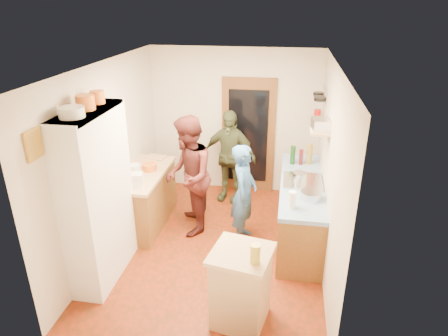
% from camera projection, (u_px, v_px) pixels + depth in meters
% --- Properties ---
extents(floor, '(3.00, 4.00, 0.02)m').
position_uv_depth(floor, '(215.00, 246.00, 5.85)').
color(floor, maroon).
rests_on(floor, ground).
extents(ceiling, '(3.00, 4.00, 0.02)m').
position_uv_depth(ceiling, '(213.00, 64.00, 4.81)').
color(ceiling, silver).
rests_on(ceiling, ground).
extents(wall_back, '(3.00, 0.02, 2.60)m').
position_uv_depth(wall_back, '(235.00, 122.00, 7.15)').
color(wall_back, beige).
rests_on(wall_back, ground).
extents(wall_front, '(3.00, 0.02, 2.60)m').
position_uv_depth(wall_front, '(172.00, 251.00, 3.51)').
color(wall_front, beige).
rests_on(wall_front, ground).
extents(wall_left, '(0.02, 4.00, 2.60)m').
position_uv_depth(wall_left, '(108.00, 158.00, 5.56)').
color(wall_left, beige).
rests_on(wall_left, ground).
extents(wall_right, '(0.02, 4.00, 2.60)m').
position_uv_depth(wall_right, '(330.00, 172.00, 5.11)').
color(wall_right, beige).
rests_on(wall_right, ground).
extents(door_frame, '(0.95, 0.06, 2.10)m').
position_uv_depth(door_frame, '(248.00, 136.00, 7.18)').
color(door_frame, brown).
rests_on(door_frame, ground).
extents(door_glass, '(0.70, 0.02, 1.70)m').
position_uv_depth(door_glass, '(248.00, 137.00, 7.15)').
color(door_glass, black).
rests_on(door_glass, door_frame).
extents(hutch_body, '(0.40, 1.20, 2.20)m').
position_uv_depth(hutch_body, '(98.00, 198.00, 4.88)').
color(hutch_body, white).
rests_on(hutch_body, ground).
extents(hutch_top_shelf, '(0.40, 1.14, 0.04)m').
position_uv_depth(hutch_top_shelf, '(86.00, 112.00, 4.45)').
color(hutch_top_shelf, white).
rests_on(hutch_top_shelf, hutch_body).
extents(plate_stack, '(0.27, 0.27, 0.11)m').
position_uv_depth(plate_stack, '(72.00, 112.00, 4.16)').
color(plate_stack, white).
rests_on(plate_stack, hutch_top_shelf).
extents(orange_pot_a, '(0.21, 0.21, 0.17)m').
position_uv_depth(orange_pot_a, '(85.00, 102.00, 4.42)').
color(orange_pot_a, orange).
rests_on(orange_pot_a, hutch_top_shelf).
extents(orange_pot_b, '(0.17, 0.17, 0.15)m').
position_uv_depth(orange_pot_b, '(97.00, 97.00, 4.69)').
color(orange_pot_b, orange).
rests_on(orange_pot_b, hutch_top_shelf).
extents(left_counter_base, '(0.60, 1.40, 0.85)m').
position_uv_depth(left_counter_base, '(145.00, 200.00, 6.27)').
color(left_counter_base, brown).
rests_on(left_counter_base, ground).
extents(left_counter_top, '(0.64, 1.44, 0.05)m').
position_uv_depth(left_counter_top, '(143.00, 174.00, 6.09)').
color(left_counter_top, tan).
rests_on(left_counter_top, left_counter_base).
extents(toaster, '(0.29, 0.23, 0.19)m').
position_uv_depth(toaster, '(134.00, 180.00, 5.60)').
color(toaster, white).
rests_on(toaster, left_counter_top).
extents(kettle, '(0.20, 0.20, 0.20)m').
position_uv_depth(kettle, '(134.00, 171.00, 5.88)').
color(kettle, white).
rests_on(kettle, left_counter_top).
extents(orange_bowl, '(0.26, 0.26, 0.10)m').
position_uv_depth(orange_bowl, '(150.00, 167.00, 6.14)').
color(orange_bowl, orange).
rests_on(orange_bowl, left_counter_top).
extents(chopping_board, '(0.33, 0.27, 0.02)m').
position_uv_depth(chopping_board, '(156.00, 157.00, 6.61)').
color(chopping_board, tan).
rests_on(chopping_board, left_counter_top).
extents(right_counter_base, '(0.60, 2.20, 0.84)m').
position_uv_depth(right_counter_base, '(300.00, 211.00, 5.96)').
color(right_counter_base, brown).
rests_on(right_counter_base, ground).
extents(right_counter_top, '(0.62, 2.22, 0.06)m').
position_uv_depth(right_counter_top, '(302.00, 184.00, 5.78)').
color(right_counter_top, '#2058AE').
rests_on(right_counter_top, right_counter_base).
extents(hob, '(0.55, 0.58, 0.04)m').
position_uv_depth(hob, '(302.00, 181.00, 5.74)').
color(hob, silver).
rests_on(hob, right_counter_top).
extents(pot_on_hob, '(0.20, 0.20, 0.13)m').
position_uv_depth(pot_on_hob, '(299.00, 177.00, 5.68)').
color(pot_on_hob, silver).
rests_on(pot_on_hob, hob).
extents(bottle_a, '(0.08, 0.08, 0.30)m').
position_uv_depth(bottle_a, '(293.00, 155.00, 6.33)').
color(bottle_a, '#143F14').
rests_on(bottle_a, right_counter_top).
extents(bottle_b, '(0.07, 0.07, 0.25)m').
position_uv_depth(bottle_b, '(301.00, 157.00, 6.32)').
color(bottle_b, '#591419').
rests_on(bottle_b, right_counter_top).
extents(bottle_c, '(0.10, 0.10, 0.33)m').
position_uv_depth(bottle_c, '(309.00, 154.00, 6.32)').
color(bottle_c, olive).
rests_on(bottle_c, right_counter_top).
extents(paper_towel, '(0.13, 0.13, 0.23)m').
position_uv_depth(paper_towel, '(292.00, 200.00, 5.01)').
color(paper_towel, white).
rests_on(paper_towel, right_counter_top).
extents(mixing_bowl, '(0.34, 0.34, 0.11)m').
position_uv_depth(mixing_bowl, '(311.00, 195.00, 5.26)').
color(mixing_bowl, silver).
rests_on(mixing_bowl, right_counter_top).
extents(island_base, '(0.64, 0.64, 0.86)m').
position_uv_depth(island_base, '(241.00, 289.00, 4.36)').
color(island_base, tan).
rests_on(island_base, ground).
extents(island_top, '(0.73, 0.73, 0.05)m').
position_uv_depth(island_top, '(241.00, 254.00, 4.17)').
color(island_top, tan).
rests_on(island_top, island_base).
extents(cutting_board, '(0.40, 0.34, 0.02)m').
position_uv_depth(cutting_board, '(238.00, 250.00, 4.23)').
color(cutting_board, white).
rests_on(cutting_board, island_top).
extents(oil_jar, '(0.12, 0.12, 0.21)m').
position_uv_depth(oil_jar, '(255.00, 254.00, 3.96)').
color(oil_jar, '#AD9E2D').
rests_on(oil_jar, island_top).
extents(pan_rail, '(0.02, 0.65, 0.02)m').
position_uv_depth(pan_rail, '(324.00, 88.00, 6.20)').
color(pan_rail, silver).
rests_on(pan_rail, wall_right).
extents(pan_hang_a, '(0.18, 0.18, 0.05)m').
position_uv_depth(pan_hang_a, '(320.00, 99.00, 6.10)').
color(pan_hang_a, black).
rests_on(pan_hang_a, pan_rail).
extents(pan_hang_b, '(0.16, 0.16, 0.05)m').
position_uv_depth(pan_hang_b, '(319.00, 97.00, 6.29)').
color(pan_hang_b, black).
rests_on(pan_hang_b, pan_rail).
extents(pan_hang_c, '(0.17, 0.17, 0.05)m').
position_uv_depth(pan_hang_c, '(318.00, 94.00, 6.47)').
color(pan_hang_c, black).
rests_on(pan_hang_c, pan_rail).
extents(wall_shelf, '(0.26, 0.42, 0.03)m').
position_uv_depth(wall_shelf, '(320.00, 131.00, 5.38)').
color(wall_shelf, tan).
rests_on(wall_shelf, wall_right).
extents(radio, '(0.26, 0.33, 0.15)m').
position_uv_depth(radio, '(320.00, 124.00, 5.34)').
color(radio, silver).
rests_on(radio, wall_shelf).
extents(ext_bracket, '(0.06, 0.10, 0.04)m').
position_uv_depth(ext_bracket, '(320.00, 122.00, 6.60)').
color(ext_bracket, black).
rests_on(ext_bracket, wall_right).
extents(fire_extinguisher, '(0.11, 0.11, 0.32)m').
position_uv_depth(fire_extinguisher, '(317.00, 119.00, 6.59)').
color(fire_extinguisher, red).
rests_on(fire_extinguisher, wall_right).
extents(picture_frame, '(0.03, 0.25, 0.30)m').
position_uv_depth(picture_frame, '(34.00, 145.00, 3.85)').
color(picture_frame, gold).
rests_on(picture_frame, wall_left).
extents(person_hob, '(0.40, 0.57, 1.49)m').
position_uv_depth(person_hob, '(245.00, 195.00, 5.73)').
color(person_hob, '#315B95').
rests_on(person_hob, ground).
extents(person_left, '(0.88, 1.03, 1.82)m').
position_uv_depth(person_left, '(190.00, 175.00, 5.96)').
color(person_left, '#4A1C1A').
rests_on(person_left, ground).
extents(person_back, '(1.03, 0.61, 1.64)m').
position_uv_depth(person_back, '(230.00, 156.00, 6.89)').
color(person_back, '#3C4228').
rests_on(person_back, ground).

